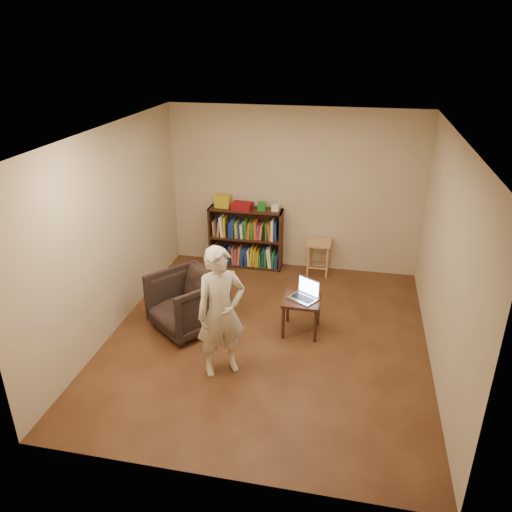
% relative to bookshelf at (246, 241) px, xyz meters
% --- Properties ---
extents(floor, '(4.50, 4.50, 0.00)m').
position_rel_bookshelf_xyz_m(floor, '(0.75, -2.09, -0.44)').
color(floor, '#402114').
rests_on(floor, ground).
extents(ceiling, '(4.50, 4.50, 0.00)m').
position_rel_bookshelf_xyz_m(ceiling, '(0.75, -2.09, 2.16)').
color(ceiling, white).
rests_on(ceiling, wall_back).
extents(wall_back, '(4.00, 0.00, 4.00)m').
position_rel_bookshelf_xyz_m(wall_back, '(0.75, 0.16, 0.86)').
color(wall_back, beige).
rests_on(wall_back, floor).
extents(wall_left, '(0.00, 4.50, 4.50)m').
position_rel_bookshelf_xyz_m(wall_left, '(-1.25, -2.09, 0.86)').
color(wall_left, beige).
rests_on(wall_left, floor).
extents(wall_right, '(0.00, 4.50, 4.50)m').
position_rel_bookshelf_xyz_m(wall_right, '(2.75, -2.09, 0.86)').
color(wall_right, beige).
rests_on(wall_right, floor).
extents(bookshelf, '(1.20, 0.30, 1.00)m').
position_rel_bookshelf_xyz_m(bookshelf, '(0.00, 0.00, 0.00)').
color(bookshelf, black).
rests_on(bookshelf, floor).
extents(box_yellow, '(0.25, 0.18, 0.20)m').
position_rel_bookshelf_xyz_m(box_yellow, '(-0.38, 0.01, 0.66)').
color(box_yellow, gold).
rests_on(box_yellow, bookshelf).
extents(red_cloth, '(0.34, 0.26, 0.11)m').
position_rel_bookshelf_xyz_m(red_cloth, '(-0.05, -0.04, 0.61)').
color(red_cloth, maroon).
rests_on(red_cloth, bookshelf).
extents(box_green, '(0.14, 0.14, 0.12)m').
position_rel_bookshelf_xyz_m(box_green, '(0.26, -0.02, 0.62)').
color(box_green, '#1D6E23').
rests_on(box_green, bookshelf).
extents(box_white, '(0.12, 0.12, 0.09)m').
position_rel_bookshelf_xyz_m(box_white, '(0.48, 0.00, 0.60)').
color(box_white, white).
rests_on(box_white, bookshelf).
extents(stool, '(0.38, 0.38, 0.56)m').
position_rel_bookshelf_xyz_m(stool, '(1.21, -0.06, 0.01)').
color(stool, tan).
rests_on(stool, floor).
extents(armchair, '(1.16, 1.16, 0.76)m').
position_rel_bookshelf_xyz_m(armchair, '(-0.33, -2.05, -0.06)').
color(armchair, black).
rests_on(armchair, floor).
extents(side_table, '(0.47, 0.47, 0.48)m').
position_rel_bookshelf_xyz_m(side_table, '(1.15, -1.84, -0.04)').
color(side_table, black).
rests_on(side_table, floor).
extents(laptop, '(0.42, 0.39, 0.26)m').
position_rel_bookshelf_xyz_m(laptop, '(1.18, -1.81, 0.11)').
color(laptop, '#B9B9BE').
rests_on(laptop, side_table).
extents(person, '(0.67, 0.62, 1.54)m').
position_rel_bookshelf_xyz_m(person, '(0.36, -2.84, 0.33)').
color(person, beige).
rests_on(person, floor).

